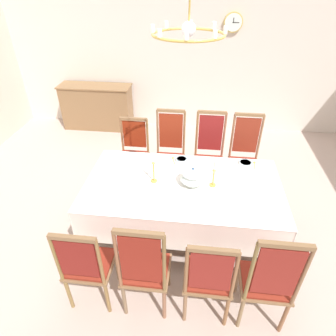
{
  "coord_description": "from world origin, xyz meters",
  "views": [
    {
      "loc": [
        0.14,
        -2.79,
        2.79
      ],
      "look_at": [
        -0.17,
        -0.17,
        0.99
      ],
      "focal_mm": 30.99,
      "sensor_mm": 36.0,
      "label": 1
    }
  ],
  "objects": [
    {
      "name": "ground",
      "position": [
        0.0,
        0.0,
        -0.02
      ],
      "size": [
        7.29,
        5.88,
        0.04
      ],
      "primitive_type": "cube",
      "color": "#C2AB9F"
    },
    {
      "name": "back_wall",
      "position": [
        0.0,
        2.98,
        1.52
      ],
      "size": [
        7.29,
        0.08,
        3.04
      ],
      "primitive_type": "cube",
      "color": "silver",
      "rests_on": "ground"
    },
    {
      "name": "dining_table",
      "position": [
        0.0,
        -0.17,
        0.71
      ],
      "size": [
        2.21,
        1.22,
        0.78
      ],
      "color": "brown",
      "rests_on": "ground"
    },
    {
      "name": "tablecloth",
      "position": [
        0.0,
        -0.17,
        0.68
      ],
      "size": [
        2.23,
        1.24,
        0.41
      ],
      "color": "white",
      "rests_on": "dining_table"
    },
    {
      "name": "chair_south_a",
      "position": [
        -0.81,
        -1.18,
        0.54
      ],
      "size": [
        0.44,
        0.42,
        1.05
      ],
      "color": "olive",
      "rests_on": "ground"
    },
    {
      "name": "chair_north_a",
      "position": [
        -0.81,
        0.84,
        0.54
      ],
      "size": [
        0.44,
        0.42,
        1.04
      ],
      "rotation": [
        0.0,
        0.0,
        3.14
      ],
      "color": "#8B6344",
      "rests_on": "ground"
    },
    {
      "name": "chair_south_b",
      "position": [
        -0.26,
        -1.19,
        0.58
      ],
      "size": [
        0.44,
        0.42,
        1.17
      ],
      "color": "brown",
      "rests_on": "ground"
    },
    {
      "name": "chair_north_b",
      "position": [
        -0.26,
        0.85,
        0.59
      ],
      "size": [
        0.44,
        0.42,
        1.19
      ],
      "rotation": [
        0.0,
        0.0,
        3.14
      ],
      "color": "#8B5B48",
      "rests_on": "ground"
    },
    {
      "name": "chair_south_c",
      "position": [
        0.31,
        -1.18,
        0.54
      ],
      "size": [
        0.44,
        0.42,
        1.06
      ],
      "color": "brown",
      "rests_on": "ground"
    },
    {
      "name": "chair_north_c",
      "position": [
        0.31,
        0.85,
        0.59
      ],
      "size": [
        0.44,
        0.42,
        1.2
      ],
      "rotation": [
        0.0,
        0.0,
        3.14
      ],
      "color": "brown",
      "rests_on": "ground"
    },
    {
      "name": "chair_south_d",
      "position": [
        0.81,
        -1.19,
        0.59
      ],
      "size": [
        0.44,
        0.42,
        1.18
      ],
      "color": "#806146",
      "rests_on": "ground"
    },
    {
      "name": "chair_north_d",
      "position": [
        0.81,
        0.85,
        0.59
      ],
      "size": [
        0.44,
        0.42,
        1.19
      ],
      "rotation": [
        0.0,
        0.0,
        3.14
      ],
      "color": "olive",
      "rests_on": "ground"
    },
    {
      "name": "soup_tureen",
      "position": [
        0.1,
        -0.17,
        0.89
      ],
      "size": [
        0.28,
        0.28,
        0.23
      ],
      "color": "white",
      "rests_on": "tablecloth"
    },
    {
      "name": "candlestick_west",
      "position": [
        -0.33,
        -0.17,
        0.93
      ],
      "size": [
        0.07,
        0.07,
        0.37
      ],
      "color": "gold",
      "rests_on": "tablecloth"
    },
    {
      "name": "candlestick_east",
      "position": [
        0.33,
        -0.17,
        0.91
      ],
      "size": [
        0.07,
        0.07,
        0.32
      ],
      "color": "gold",
      "rests_on": "tablecloth"
    },
    {
      "name": "bowl_near_left",
      "position": [
        0.74,
        0.32,
        0.8
      ],
      "size": [
        0.16,
        0.16,
        0.03
      ],
      "color": "white",
      "rests_on": "tablecloth"
    },
    {
      "name": "bowl_near_right",
      "position": [
        -0.05,
        0.3,
        0.8
      ],
      "size": [
        0.15,
        0.15,
        0.04
      ],
      "color": "white",
      "rests_on": "tablecloth"
    },
    {
      "name": "spoon_primary",
      "position": [
        0.86,
        0.34,
        0.79
      ],
      "size": [
        0.04,
        0.18,
        0.01
      ],
      "rotation": [
        0.0,
        0.0,
        -0.15
      ],
      "color": "gold",
      "rests_on": "tablecloth"
    },
    {
      "name": "spoon_secondary",
      "position": [
        -0.17,
        0.33,
        0.79
      ],
      "size": [
        0.06,
        0.17,
        0.01
      ],
      "rotation": [
        0.0,
        0.0,
        0.27
      ],
      "color": "gold",
      "rests_on": "tablecloth"
    },
    {
      "name": "sideboard",
      "position": [
        -1.98,
        2.66,
        0.45
      ],
      "size": [
        1.44,
        0.48,
        0.9
      ],
      "rotation": [
        0.0,
        0.0,
        3.14
      ],
      "color": "brown",
      "rests_on": "ground"
    },
    {
      "name": "mounted_clock",
      "position": [
        0.61,
        2.91,
        2.04
      ],
      "size": [
        0.33,
        0.06,
        0.33
      ],
      "color": "#D1B251"
    },
    {
      "name": "chandelier",
      "position": [
        -0.0,
        -0.17,
        2.36
      ],
      "size": [
        0.64,
        0.64,
        0.66
      ],
      "color": "gold"
    }
  ]
}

